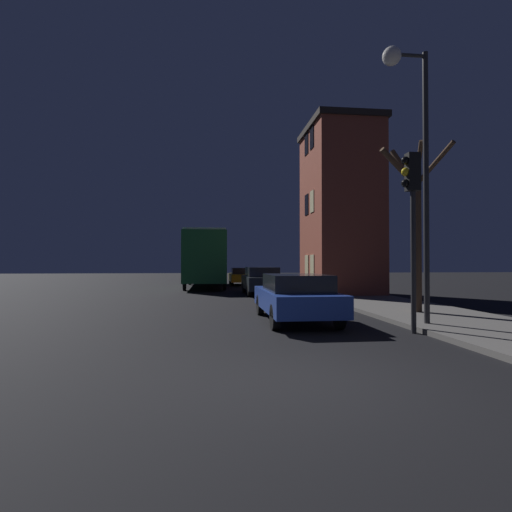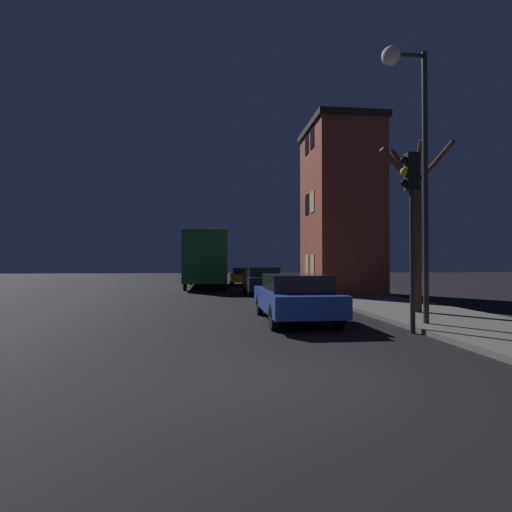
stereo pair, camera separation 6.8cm
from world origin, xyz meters
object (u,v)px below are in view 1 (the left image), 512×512
(streetlamp, at_px, (411,127))
(car_mid_lane, at_px, (261,280))
(bare_tree, at_px, (415,227))
(car_far_lane, at_px, (242,276))
(car_near_lane, at_px, (295,296))
(bus, at_px, (205,255))
(traffic_light, at_px, (412,204))

(streetlamp, xyz_separation_m, car_mid_lane, (-2.40, 11.19, -4.37))
(bare_tree, height_order, car_far_lane, bare_tree)
(streetlamp, bearing_deg, car_mid_lane, 102.13)
(streetlamp, height_order, bare_tree, streetlamp)
(car_near_lane, distance_m, car_far_lane, 18.75)
(streetlamp, bearing_deg, bus, 106.81)
(streetlamp, relative_size, car_mid_lane, 1.53)
(traffic_light, relative_size, bus, 0.43)
(car_near_lane, bearing_deg, car_far_lane, 90.04)
(traffic_light, bearing_deg, car_mid_lane, 99.85)
(car_mid_lane, xyz_separation_m, car_far_lane, (-0.28, 9.12, -0.07))
(car_near_lane, relative_size, car_mid_lane, 0.98)
(traffic_light, relative_size, car_far_lane, 0.99)
(traffic_light, bearing_deg, car_near_lane, 136.34)
(bus, bearing_deg, car_far_lane, 41.12)
(streetlamp, distance_m, car_far_lane, 20.96)
(bus, bearing_deg, bare_tree, -66.78)
(streetlamp, relative_size, bare_tree, 1.33)
(traffic_light, height_order, car_mid_lane, traffic_light)
(bare_tree, xyz_separation_m, car_mid_lane, (-3.71, 8.93, -2.02))
(traffic_light, distance_m, car_mid_lane, 12.25)
(streetlamp, relative_size, car_near_lane, 1.57)
(bare_tree, height_order, car_near_lane, bare_tree)
(bare_tree, relative_size, car_near_lane, 1.18)
(traffic_light, height_order, car_far_lane, traffic_light)
(car_far_lane, bearing_deg, bus, -138.88)
(car_near_lane, height_order, car_far_lane, car_near_lane)
(traffic_light, distance_m, bare_tree, 3.37)
(traffic_light, bearing_deg, bus, 105.25)
(bus, relative_size, car_near_lane, 2.21)
(bus, distance_m, car_far_lane, 3.92)
(bare_tree, distance_m, car_far_lane, 18.61)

